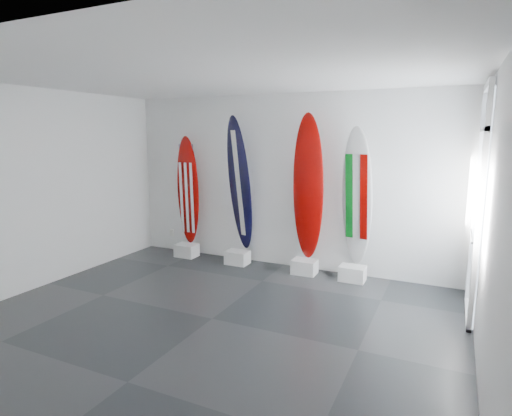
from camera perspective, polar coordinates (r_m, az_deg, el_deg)
The scene contains 16 objects.
floor at distance 5.58m, azimuth -5.95°, elevation -14.66°, with size 6.00×6.00×0.00m, color black.
ceiling at distance 5.12m, azimuth -6.58°, elevation 17.51°, with size 6.00×6.00×0.00m, color white.
wall_back at distance 7.37m, azimuth 3.98°, elevation 3.55°, with size 6.00×6.00×0.00m, color white.
wall_front at distance 3.33m, azimuth -29.44°, elevation -5.64°, with size 6.00×6.00×0.00m, color white.
wall_left at distance 7.17m, azimuth -27.16°, elevation 2.29°, with size 5.00×5.00×0.00m, color white.
wall_right at distance 4.41m, azimuth 29.21°, elevation -2.06°, with size 5.00×5.00×0.00m, color white.
display_block_usa at distance 8.24m, azimuth -9.35°, elevation -5.67°, with size 0.40×0.30×0.24m, color white.
surfboard_usa at distance 8.09m, azimuth -9.17°, elevation 2.32°, with size 0.46×0.08×2.05m, color #7E0402.
display_block_navy at distance 7.68m, azimuth -2.52°, elevation -6.69°, with size 0.40×0.30×0.24m, color white.
surfboard_navy at distance 7.50m, azimuth -2.24°, elevation 3.21°, with size 0.55×0.08×2.42m, color black.
display_block_swiss at distance 7.20m, azimuth 6.57°, elevation -7.90°, with size 0.40×0.30×0.24m, color white.
surfboard_swiss at distance 7.01m, azimuth 7.05°, elevation 2.76°, with size 0.55×0.08×2.42m, color #7E0402.
display_block_italy at distance 7.00m, azimuth 12.90°, elevation -8.62°, with size 0.40×0.30×0.24m, color white.
surfboard_italy at distance 6.81m, azimuth 13.48°, elevation 1.44°, with size 0.50×0.08×2.22m, color silver.
wall_outlet at distance 8.74m, azimuth -11.32°, elevation -3.27°, with size 0.09×0.02×0.13m, color silver.
glass_door at distance 5.95m, azimuth 27.95°, elevation 0.12°, with size 0.12×1.16×2.85m, color white, non-canonical shape.
Camera 1 is at (2.67, -4.32, 2.32)m, focal length 29.60 mm.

